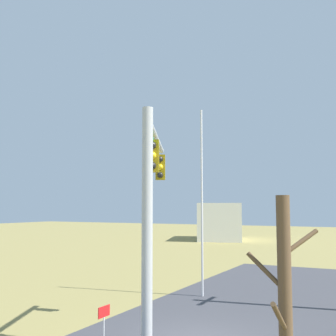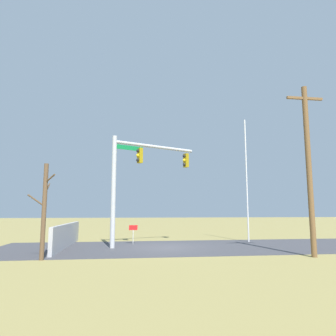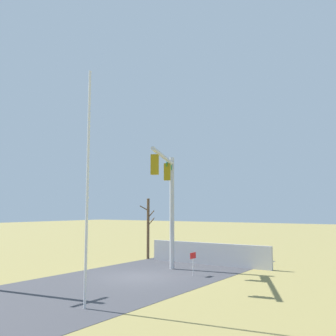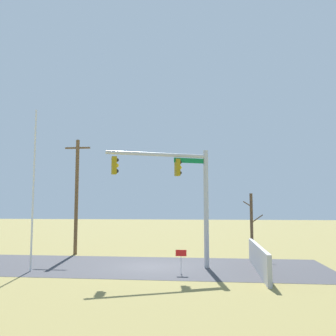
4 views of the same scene
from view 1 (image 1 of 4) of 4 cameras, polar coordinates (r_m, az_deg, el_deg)
The scene contains 5 objects.
road_surface at distance 17.78m, azimuth 9.37°, elevation -18.64°, with size 28.00×8.00×0.01m, color #3D3D42.
signal_mast at distance 12.20m, azimuth -2.16°, elevation -3.07°, with size 5.47×2.65×6.69m.
flagpole at distance 20.13m, azimuth 4.58°, elevation -4.51°, with size 0.10×0.10×8.80m, color silver.
open_sign at distance 13.36m, azimuth -8.63°, elevation -19.22°, with size 0.56×0.04×1.22m.
distant_building at distance 54.79m, azimuth 7.01°, elevation -7.14°, with size 9.40×5.23×4.59m, color silver.
Camera 1 is at (12.45, 5.35, 4.15)m, focal length 45.23 mm.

